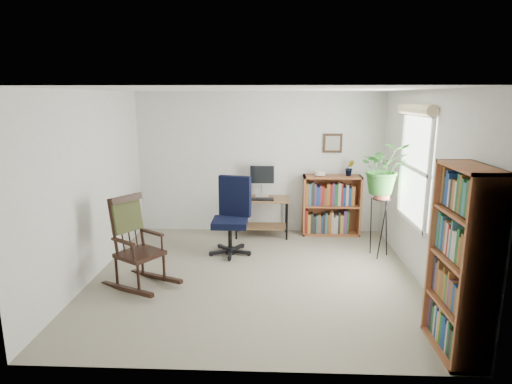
{
  "coord_description": "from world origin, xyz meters",
  "views": [
    {
      "loc": [
        0.23,
        -5.26,
        2.32
      ],
      "look_at": [
        0.0,
        0.4,
        1.05
      ],
      "focal_mm": 30.0,
      "sensor_mm": 36.0,
      "label": 1
    }
  ],
  "objects_px": {
    "tall_bookshelf": "(461,262)",
    "office_chair": "(230,216)",
    "rocking_chair": "(139,242)",
    "desk": "(262,217)",
    "low_bookshelf": "(331,205)"
  },
  "relations": [
    {
      "from": "office_chair",
      "to": "desk",
      "type": "bearing_deg",
      "value": 77.93
    },
    {
      "from": "office_chair",
      "to": "low_bookshelf",
      "type": "height_order",
      "value": "office_chair"
    },
    {
      "from": "tall_bookshelf",
      "to": "office_chair",
      "type": "bearing_deg",
      "value": 134.05
    },
    {
      "from": "office_chair",
      "to": "rocking_chair",
      "type": "bearing_deg",
      "value": -116.58
    },
    {
      "from": "rocking_chair",
      "to": "low_bookshelf",
      "type": "distance_m",
      "value": 3.4
    },
    {
      "from": "low_bookshelf",
      "to": "tall_bookshelf",
      "type": "bearing_deg",
      "value": -78.5
    },
    {
      "from": "rocking_chair",
      "to": "low_bookshelf",
      "type": "relative_size",
      "value": 1.13
    },
    {
      "from": "rocking_chair",
      "to": "desk",
      "type": "bearing_deg",
      "value": -1.54
    },
    {
      "from": "desk",
      "to": "tall_bookshelf",
      "type": "relative_size",
      "value": 0.52
    },
    {
      "from": "desk",
      "to": "low_bookshelf",
      "type": "distance_m",
      "value": 1.2
    },
    {
      "from": "low_bookshelf",
      "to": "office_chair",
      "type": "bearing_deg",
      "value": -148.01
    },
    {
      "from": "office_chair",
      "to": "rocking_chair",
      "type": "height_order",
      "value": "office_chair"
    },
    {
      "from": "desk",
      "to": "tall_bookshelf",
      "type": "xyz_separation_m",
      "value": [
        1.88,
        -3.3,
        0.55
      ]
    },
    {
      "from": "desk",
      "to": "office_chair",
      "type": "height_order",
      "value": "office_chair"
    },
    {
      "from": "office_chair",
      "to": "rocking_chair",
      "type": "relative_size",
      "value": 1.02
    }
  ]
}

